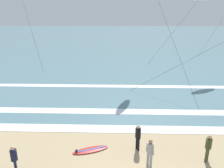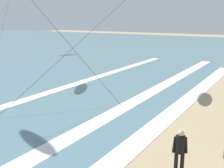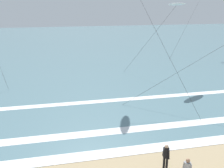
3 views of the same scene
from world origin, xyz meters
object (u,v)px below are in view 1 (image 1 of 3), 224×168
at_px(surfer_left_far, 150,151).
at_px(surfboard_foreground_flat, 91,150).
at_px(surfer_left_near, 208,146).
at_px(surfer_mid_group, 138,135).
at_px(surfer_foreground_main, 14,158).

bearing_deg(surfer_left_far, surfboard_foreground_flat, 158.75).
bearing_deg(surfer_left_far, surfer_left_near, 9.15).
height_order(surfer_mid_group, surfboard_foreground_flat, surfer_mid_group).
distance_m(surfer_mid_group, surfer_left_near, 3.76).
relative_size(surfer_left_far, surfer_left_near, 1.00).
relative_size(surfer_left_near, surfboard_foreground_flat, 0.73).
height_order(surfer_mid_group, surfer_foreground_main, same).
distance_m(surfer_left_far, surfer_left_near, 3.18).
relative_size(surfer_foreground_main, surfer_left_near, 1.00).
relative_size(surfer_mid_group, surfboard_foreground_flat, 0.73).
xyz_separation_m(surfer_mid_group, surfboard_foreground_flat, (-2.73, -0.20, -0.91)).
relative_size(surfer_foreground_main, surfer_left_far, 1.00).
distance_m(surfer_mid_group, surfer_left_far, 1.54).
bearing_deg(surfer_mid_group, surfer_left_far, -71.18).
xyz_separation_m(surfer_left_far, surfboard_foreground_flat, (-3.22, 1.25, -0.91)).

